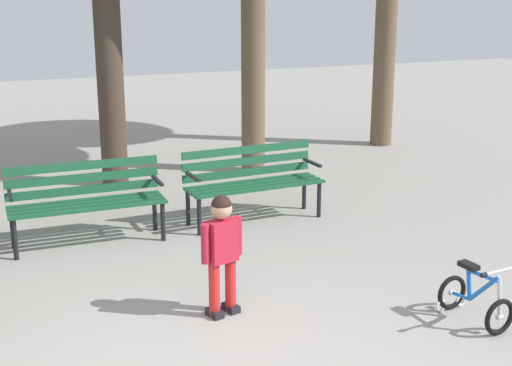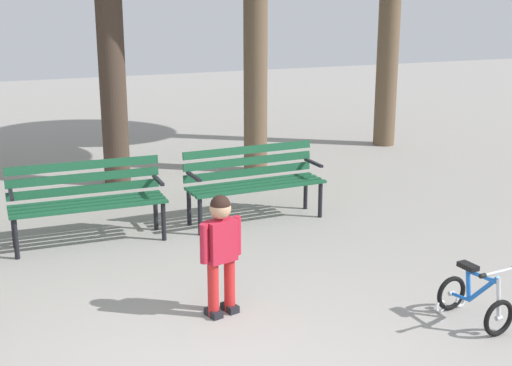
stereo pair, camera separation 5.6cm
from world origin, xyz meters
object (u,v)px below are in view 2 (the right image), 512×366
Objects in this scene: park_bench_left at (87,195)px; park_bench_right at (253,177)px; kids_bicycle at (474,299)px; child_standing at (221,246)px.

park_bench_left and park_bench_right have the same top height.
park_bench_right is 3.20m from kids_bicycle.
child_standing is at bearing -71.39° from park_bench_left.
park_bench_right reaches higher than kids_bicycle.
child_standing is 1.74× the size of kids_bicycle.
park_bench_left reaches higher than kids_bicycle.
park_bench_right is at bearing 62.23° from child_standing.
park_bench_left is 2.29m from child_standing.
child_standing reaches higher than park_bench_left.
kids_bicycle is (1.83, -0.90, -0.40)m from child_standing.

